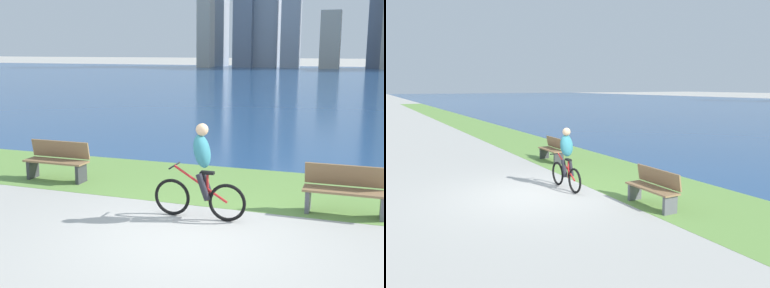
% 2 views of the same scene
% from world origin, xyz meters
% --- Properties ---
extents(ground_plane, '(300.00, 300.00, 0.00)m').
position_xyz_m(ground_plane, '(0.00, 0.00, 0.00)').
color(ground_plane, '#B2AFA8').
extents(grass_strip_bayside, '(120.00, 3.26, 0.01)m').
position_xyz_m(grass_strip_bayside, '(0.00, 3.23, 0.00)').
color(grass_strip_bayside, '#6B9947').
rests_on(grass_strip_bayside, ground).
extents(bay_water_surface, '(300.00, 75.20, 0.00)m').
position_xyz_m(bay_water_surface, '(0.00, 42.46, 0.00)').
color(bay_water_surface, navy).
rests_on(bay_water_surface, ground).
extents(cyclist_lead, '(1.71, 0.52, 1.72)m').
position_xyz_m(cyclist_lead, '(-0.13, 0.96, 0.84)').
color(cyclist_lead, black).
rests_on(cyclist_lead, ground).
extents(bench_near_path, '(1.50, 0.47, 0.90)m').
position_xyz_m(bench_near_path, '(2.29, 2.04, 0.45)').
color(bench_near_path, olive).
rests_on(bench_near_path, ground).
extents(bench_far_along_path, '(1.50, 0.47, 0.90)m').
position_xyz_m(bench_far_along_path, '(-4.08, 2.39, 0.45)').
color(bench_far_along_path, olive).
rests_on(bench_far_along_path, ground).
extents(city_skyline_far_shore, '(36.17, 11.29, 27.97)m').
position_xyz_m(city_skyline_far_shore, '(-7.46, 72.58, 10.16)').
color(city_skyline_far_shore, '#ADA899').
rests_on(city_skyline_far_shore, ground).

